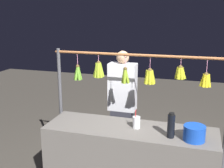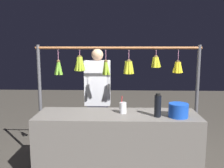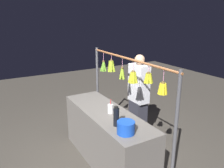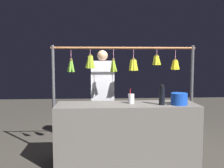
% 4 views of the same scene
% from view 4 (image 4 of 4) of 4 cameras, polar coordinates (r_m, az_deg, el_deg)
% --- Properties ---
extents(ground_plane, '(12.00, 12.00, 0.00)m').
position_cam_4_polar(ground_plane, '(3.81, 3.10, -16.71)').
color(ground_plane, '#433E37').
extents(market_counter, '(1.89, 0.59, 0.83)m').
position_cam_4_polar(market_counter, '(3.67, 3.14, -10.69)').
color(market_counter, '#66605B').
rests_on(market_counter, ground).
extents(display_rack, '(2.11, 0.15, 1.63)m').
position_cam_4_polar(display_rack, '(3.89, 2.69, 1.93)').
color(display_rack, '#4C4C51').
rests_on(display_rack, ground).
extents(water_bottle, '(0.08, 0.08, 0.27)m').
position_cam_4_polar(water_bottle, '(3.54, 10.66, -2.40)').
color(water_bottle, black).
rests_on(water_bottle, market_counter).
extents(blue_bucket, '(0.22, 0.22, 0.16)m').
position_cam_4_polar(blue_bucket, '(3.60, 14.22, -3.12)').
color(blue_bucket, blue).
rests_on(blue_bucket, market_counter).
extents(drink_cup, '(0.08, 0.08, 0.21)m').
position_cam_4_polar(drink_cup, '(3.60, 4.14, -3.16)').
color(drink_cup, silver).
rests_on(drink_cup, market_counter).
extents(vendor_person, '(0.37, 0.20, 1.57)m').
position_cam_4_polar(vendor_person, '(4.35, -2.04, -3.25)').
color(vendor_person, '#2D2D38').
rests_on(vendor_person, ground).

